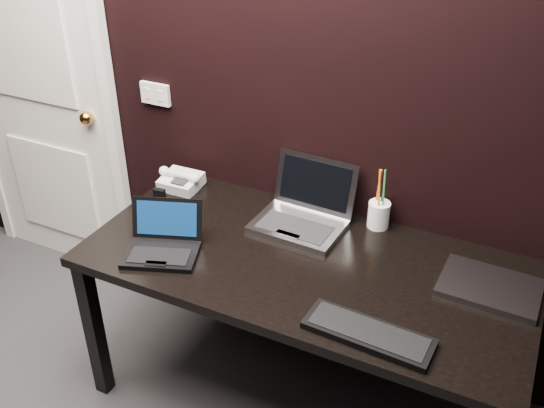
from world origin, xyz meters
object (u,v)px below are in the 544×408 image
at_px(door, 36,86).
at_px(pen_cup, 379,213).
at_px(netbook, 163,244).
at_px(desk, 304,276).
at_px(closed_laptop, 490,287).
at_px(desk_phone, 181,181).
at_px(mobile_phone, 160,203).
at_px(ext_keyboard, 368,333).
at_px(silver_laptop, 303,214).

relative_size(door, pen_cup, 8.12).
bearing_deg(netbook, pen_cup, 37.91).
xyz_separation_m(door, desk, (1.65, -0.38, -0.38)).
xyz_separation_m(netbook, closed_laptop, (1.18, 0.32, -0.02)).
height_order(netbook, desk_phone, netbook).
bearing_deg(netbook, mobile_phone, 127.16).
xyz_separation_m(ext_keyboard, pen_cup, (-0.17, 0.64, 0.05)).
height_order(desk, closed_laptop, closed_laptop).
distance_m(ext_keyboard, mobile_phone, 1.10).
bearing_deg(pen_cup, netbook, -142.09).
bearing_deg(door, silver_laptop, -5.38).
relative_size(door, silver_laptop, 5.74).
distance_m(door, netbook, 1.29).
distance_m(ext_keyboard, closed_laptop, 0.52).
relative_size(netbook, silver_laptop, 0.93).
height_order(silver_laptop, desk_phone, silver_laptop).
height_order(desk, netbook, netbook).
distance_m(door, desk_phone, 0.96).
height_order(desk, desk_phone, desk_phone).
bearing_deg(desk, netbook, -159.81).
height_order(netbook, silver_laptop, silver_laptop).
bearing_deg(door, ext_keyboard, -18.38).
height_order(closed_laptop, mobile_phone, mobile_phone).
distance_m(ext_keyboard, pen_cup, 0.66).
bearing_deg(desk_phone, door, 172.91).
relative_size(desk, silver_laptop, 4.56).
height_order(door, ext_keyboard, door).
distance_m(desk_phone, pen_cup, 0.91).
xyz_separation_m(netbook, mobile_phone, (-0.19, 0.25, 0.00)).
bearing_deg(pen_cup, desk_phone, -174.39).
xyz_separation_m(desk, netbook, (-0.52, -0.19, 0.11)).
bearing_deg(desk_phone, desk, -19.67).
bearing_deg(silver_laptop, closed_laptop, -7.63).
distance_m(door, desk, 1.73).
xyz_separation_m(desk_phone, pen_cup, (0.91, 0.09, 0.02)).
height_order(ext_keyboard, desk_phone, desk_phone).
height_order(door, pen_cup, door).
xyz_separation_m(door, silver_laptop, (1.54, -0.14, -0.26)).
bearing_deg(mobile_phone, door, 161.36).
bearing_deg(silver_laptop, door, 174.62).
xyz_separation_m(silver_laptop, mobile_phone, (-0.59, -0.17, -0.01)).
xyz_separation_m(ext_keyboard, closed_laptop, (0.31, 0.42, -0.00)).
xyz_separation_m(silver_laptop, closed_laptop, (0.77, -0.10, -0.04)).
distance_m(netbook, mobile_phone, 0.31).
relative_size(closed_laptop, desk_phone, 1.65).
relative_size(door, netbook, 6.19).
distance_m(netbook, silver_laptop, 0.58).
bearing_deg(pen_cup, silver_laptop, -157.32).
xyz_separation_m(netbook, desk_phone, (-0.21, 0.45, 0.00)).
distance_m(silver_laptop, closed_laptop, 0.78).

